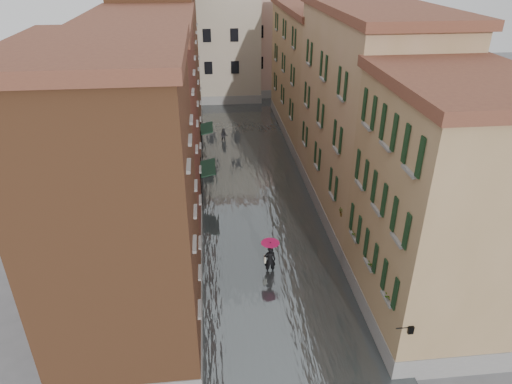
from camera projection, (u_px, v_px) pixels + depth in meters
ground at (278, 295)px, 24.30m from camera, size 120.00×120.00×0.00m
floodwater at (253, 183)px, 35.66m from camera, size 10.00×60.00×0.20m
building_left_near at (121, 217)px, 18.84m from camera, size 6.00×8.00×13.00m
building_left_mid at (149, 130)px, 28.61m from camera, size 6.00×14.00×12.50m
building_left_far at (164, 65)px, 41.42m from camera, size 6.00×16.00×14.00m
building_right_near at (441, 214)px, 20.49m from camera, size 6.00×8.00×11.50m
building_right_mid at (365, 119)px, 29.80m from camera, size 6.00×14.00×13.00m
building_right_far at (315, 75)px, 43.31m from camera, size 6.00×16.00×11.50m
building_end_cream at (207, 42)px, 54.32m from camera, size 12.00×9.00×13.00m
building_end_pink at (279, 42)px, 57.15m from camera, size 10.00×9.00×12.00m
awning_near at (207, 169)px, 32.48m from camera, size 1.09×2.77×2.80m
awning_far at (206, 129)px, 39.67m from camera, size 1.09×2.75×2.80m
wall_lantern at (410, 329)px, 18.03m from camera, size 0.71×0.22×0.35m
window_planters at (365, 244)px, 22.33m from camera, size 0.59×8.14×0.84m
pedestrian_main at (270, 254)px, 25.35m from camera, size 1.05×1.05×2.06m
pedestrian_far at (224, 136)px, 43.03m from camera, size 0.74×0.60×1.43m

